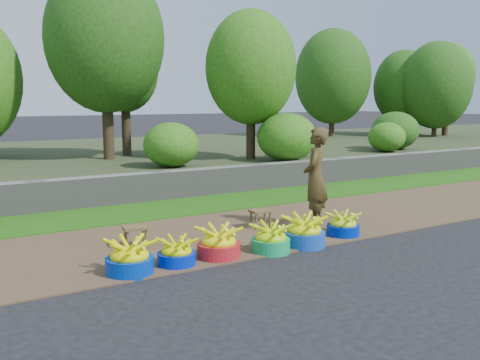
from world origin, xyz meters
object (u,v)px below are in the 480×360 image
basin_b (177,253)px  basin_d (271,239)px  basin_f (343,226)px  stool_right (261,213)px  basin_c (219,244)px  stool_left (135,231)px  basin_a (130,259)px  basin_e (304,232)px  vendor_woman (315,178)px

basin_b → basin_d: 1.24m
basin_f → basin_d: bearing=-174.6°
stool_right → basin_b: bearing=-151.6°
basin_c → stool_right: (1.25, 0.97, 0.06)m
basin_c → basin_d: bearing=-9.3°
basin_b → stool_left: (-0.14, 0.94, 0.09)m
stool_left → stool_right: stool_left is taller
basin_b → basin_f: (2.55, 0.02, 0.01)m
stool_left → stool_right: 1.95m
basin_a → stool_right: basin_a is taller
basin_c → basin_e: (1.22, -0.11, 0.01)m
basin_a → basin_c: bearing=0.7°
basin_a → basin_d: size_ratio=1.08×
basin_a → stool_right: size_ratio=1.65×
basin_c → stool_left: bearing=126.8°
vendor_woman → basin_c: bearing=-23.6°
basin_b → vendor_woman: (2.53, 0.62, 0.61)m
basin_a → basin_c: size_ratio=1.01×
basin_d → vendor_woman: size_ratio=0.33×
basin_f → vendor_woman: size_ratio=0.31×
stool_left → basin_a: bearing=-113.9°
basin_a → basin_b: bearing=0.7°
basin_b → basin_f: bearing=0.5°
stool_left → basin_f: bearing=-18.9°
stool_right → vendor_woman: 0.97m
vendor_woman → basin_b: bearing=-27.1°
basin_a → vendor_woman: 3.21m
basin_b → basin_f: 2.55m
stool_left → vendor_woman: size_ratio=0.23×
basin_e → stool_right: bearing=88.4°
basin_c → basin_f: basin_c is taller
stool_right → vendor_woman: bearing=-25.9°
basin_d → basin_e: basin_e is taller
basin_b → vendor_woman: 2.68m
stool_right → basin_e: bearing=-91.6°
basin_f → stool_left: 2.85m
basin_b → stool_right: (1.80, 0.98, 0.09)m
basin_d → stool_right: (0.57, 1.08, 0.07)m
basin_e → stool_right: (0.03, 1.08, 0.05)m
basin_b → basin_e: size_ratio=0.81×
basin_d → basin_f: bearing=5.4°
stool_left → basin_d: bearing=-37.1°
basin_c → basin_e: 1.22m
basin_a → stool_left: size_ratio=1.56×
basin_d → basin_f: (1.31, 0.12, -0.01)m
stool_right → vendor_woman: size_ratio=0.22×
basin_c → stool_left: 1.17m
basin_a → basin_c: (1.12, 0.01, -0.00)m
basin_b → basin_d: basin_d is taller
basin_a → basin_f: basin_a is taller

